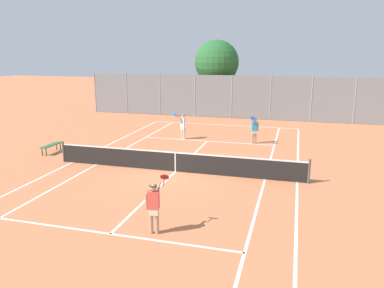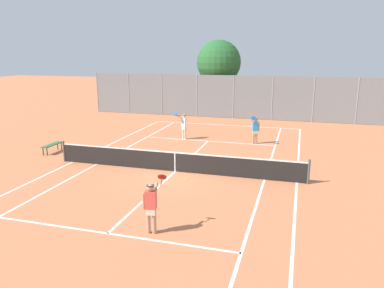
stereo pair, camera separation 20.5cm
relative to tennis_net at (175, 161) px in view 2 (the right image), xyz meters
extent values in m
plane|color=#C67047|center=(0.00, 0.00, -0.51)|extent=(120.00, 120.00, 0.00)
cube|color=silver|center=(0.00, 11.90, -0.51)|extent=(11.00, 0.10, 0.01)
cube|color=silver|center=(-5.50, 0.00, -0.51)|extent=(0.10, 23.80, 0.01)
cube|color=silver|center=(5.50, 0.00, -0.51)|extent=(0.10, 23.80, 0.01)
cube|color=silver|center=(-4.13, 0.00, -0.51)|extent=(0.10, 23.80, 0.01)
cube|color=silver|center=(4.13, 0.00, -0.51)|extent=(0.10, 23.80, 0.01)
cube|color=silver|center=(0.00, -6.40, -0.51)|extent=(8.26, 0.10, 0.01)
cube|color=silver|center=(0.00, 6.40, -0.51)|extent=(8.26, 0.10, 0.01)
cube|color=silver|center=(0.00, 0.00, -0.51)|extent=(0.10, 12.80, 0.01)
cylinder|color=#474C47|center=(-5.95, 0.00, 0.03)|extent=(0.10, 0.10, 1.07)
cylinder|color=#474C47|center=(5.95, 0.00, 0.03)|extent=(0.10, 0.10, 1.07)
cube|color=black|center=(0.00, 0.00, -0.04)|extent=(11.90, 0.02, 0.89)
cube|color=white|center=(0.00, 0.00, 0.41)|extent=(11.90, 0.03, 0.06)
cube|color=white|center=(0.00, 0.00, -0.06)|extent=(0.05, 0.03, 0.89)
cylinder|color=tan|center=(1.20, -6.01, -0.10)|extent=(0.13, 0.13, 0.82)
cylinder|color=tan|center=(1.37, -5.98, -0.10)|extent=(0.13, 0.13, 0.82)
cube|color=beige|center=(1.28, -5.99, 0.23)|extent=(0.31, 0.23, 0.24)
cube|color=#D84C3F|center=(1.28, -5.99, 0.59)|extent=(0.37, 0.26, 0.56)
sphere|color=tan|center=(1.28, -5.99, 0.98)|extent=(0.22, 0.22, 0.22)
cylinder|color=black|center=(1.28, -5.99, 1.05)|extent=(0.23, 0.23, 0.02)
cylinder|color=tan|center=(1.07, -6.03, 0.53)|extent=(0.08, 0.08, 0.52)
cylinder|color=tan|center=(1.39, -5.83, 0.88)|extent=(0.16, 0.46, 0.35)
cylinder|color=maroon|center=(1.47, -5.55, 1.04)|extent=(0.08, 0.25, 0.22)
cylinder|color=maroon|center=(1.45, -5.43, 1.15)|extent=(0.31, 0.24, 0.23)
cylinder|color=beige|center=(-1.52, 6.46, -0.10)|extent=(0.13, 0.13, 0.82)
cylinder|color=beige|center=(-1.68, 6.54, -0.10)|extent=(0.13, 0.13, 0.82)
cube|color=white|center=(-1.60, 6.50, 0.23)|extent=(0.33, 0.29, 0.24)
cube|color=white|center=(-1.60, 6.50, 0.59)|extent=(0.39, 0.34, 0.56)
sphere|color=beige|center=(-1.60, 6.50, 0.98)|extent=(0.22, 0.22, 0.22)
cylinder|color=black|center=(-1.60, 6.50, 1.05)|extent=(0.23, 0.23, 0.02)
cylinder|color=beige|center=(-1.41, 6.40, 0.53)|extent=(0.08, 0.08, 0.52)
cylinder|color=beige|center=(-1.78, 6.44, 0.88)|extent=(0.28, 0.44, 0.35)
cylinder|color=#1E4C99|center=(-2.02, 6.27, 1.04)|extent=(0.15, 0.24, 0.22)
cylinder|color=#1E4C99|center=(-2.08, 6.16, 1.15)|extent=(0.34, 0.30, 0.23)
cylinder|color=tan|center=(2.97, 6.59, -0.10)|extent=(0.13, 0.13, 0.82)
cylinder|color=tan|center=(2.80, 6.52, -0.10)|extent=(0.13, 0.13, 0.82)
cube|color=beige|center=(2.88, 6.55, 0.23)|extent=(0.33, 0.27, 0.24)
cube|color=#3399D8|center=(2.88, 6.55, 0.59)|extent=(0.39, 0.31, 0.56)
sphere|color=tan|center=(2.88, 6.55, 0.98)|extent=(0.22, 0.22, 0.22)
cylinder|color=black|center=(2.88, 6.55, 1.05)|extent=(0.23, 0.23, 0.02)
cylinder|color=tan|center=(3.09, 6.63, 0.53)|extent=(0.08, 0.08, 0.52)
cylinder|color=tan|center=(2.81, 6.37, 0.88)|extent=(0.24, 0.45, 0.35)
cylinder|color=#1E4C99|center=(2.79, 6.08, 1.04)|extent=(0.12, 0.24, 0.22)
cylinder|color=#1E4C99|center=(2.84, 5.97, 1.15)|extent=(0.33, 0.29, 0.23)
sphere|color=#D1DB33|center=(2.06, 10.21, -0.48)|extent=(0.07, 0.07, 0.07)
sphere|color=#D1DB33|center=(0.84, -0.85, -0.48)|extent=(0.07, 0.07, 0.07)
cube|color=#2D6638|center=(-7.66, 1.35, -0.07)|extent=(0.36, 1.50, 0.05)
cylinder|color=#262626|center=(-7.54, 1.99, -0.30)|extent=(0.05, 0.05, 0.41)
cylinder|color=#262626|center=(-7.54, 0.72, -0.30)|extent=(0.05, 0.05, 0.41)
cylinder|color=#262626|center=(-7.79, 1.99, -0.30)|extent=(0.05, 0.05, 0.41)
cylinder|color=#262626|center=(-7.79, 0.72, -0.30)|extent=(0.05, 0.05, 0.41)
cylinder|color=gray|center=(-12.72, 15.08, 1.29)|extent=(0.08, 0.08, 3.59)
cylinder|color=gray|center=(-9.54, 15.08, 1.29)|extent=(0.08, 0.08, 3.59)
cylinder|color=gray|center=(-6.36, 15.08, 1.29)|extent=(0.08, 0.08, 3.59)
cylinder|color=gray|center=(-3.18, 15.08, 1.29)|extent=(0.08, 0.08, 3.59)
cylinder|color=gray|center=(0.00, 15.08, 1.29)|extent=(0.08, 0.08, 3.59)
cylinder|color=gray|center=(3.18, 15.08, 1.29)|extent=(0.08, 0.08, 3.59)
cylinder|color=gray|center=(6.36, 15.08, 1.29)|extent=(0.08, 0.08, 3.59)
cylinder|color=gray|center=(9.54, 15.08, 1.29)|extent=(0.08, 0.08, 3.59)
cube|color=slate|center=(0.00, 15.08, 1.29)|extent=(25.45, 0.02, 3.55)
cylinder|color=brown|center=(-1.71, 16.96, 1.09)|extent=(0.32, 0.32, 3.20)
sphere|color=#26602D|center=(-1.71, 16.96, 4.04)|extent=(3.86, 3.86, 3.86)
sphere|color=#26602D|center=(-1.11, 16.73, 3.56)|extent=(2.41, 2.41, 2.41)
camera|label=1|loc=(5.26, -15.82, 4.93)|focal=35.00mm
camera|label=2|loc=(5.45, -15.76, 4.93)|focal=35.00mm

